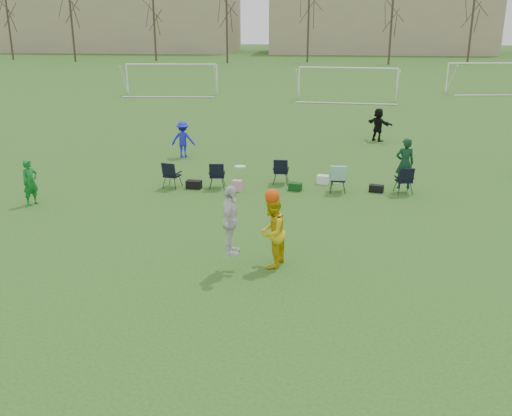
# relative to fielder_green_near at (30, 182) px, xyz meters

# --- Properties ---
(ground) EXTENTS (260.00, 260.00, 0.00)m
(ground) POSITION_rel_fielder_green_near_xyz_m (7.41, -5.11, -0.77)
(ground) COLOR #27541A
(ground) RESTS_ON ground
(fielder_green_near) EXTENTS (0.59, 0.67, 1.54)m
(fielder_green_near) POSITION_rel_fielder_green_near_xyz_m (0.00, 0.00, 0.00)
(fielder_green_near) COLOR #137026
(fielder_green_near) RESTS_ON ground
(fielder_blue) EXTENTS (1.05, 0.62, 1.60)m
(fielder_blue) POSITION_rel_fielder_green_near_xyz_m (3.42, 7.30, 0.03)
(fielder_blue) COLOR #1B1ED1
(fielder_blue) RESTS_ON ground
(fielder_black) EXTENTS (1.42, 1.44, 1.66)m
(fielder_black) POSITION_rel_fielder_green_near_xyz_m (12.35, 11.84, 0.06)
(fielder_black) COLOR black
(fielder_black) RESTS_ON ground
(center_contest) EXTENTS (1.63, 1.44, 2.66)m
(center_contest) POSITION_rel_fielder_green_near_xyz_m (7.96, -4.23, 0.32)
(center_contest) COLOR white
(center_contest) RESTS_ON ground
(sideline_setup) EXTENTS (9.04, 1.75, 1.96)m
(sideline_setup) POSITION_rel_fielder_green_near_xyz_m (9.04, 2.80, -0.19)
(sideline_setup) COLOR #0E351E
(sideline_setup) RESTS_ON ground
(goal_left) EXTENTS (7.39, 0.76, 2.46)m
(goal_left) POSITION_rel_fielder_green_near_xyz_m (-2.59, 28.89, 1.16)
(goal_left) COLOR white
(goal_left) RESTS_ON ground
(goal_mid) EXTENTS (7.40, 0.63, 2.46)m
(goal_mid) POSITION_rel_fielder_green_near_xyz_m (11.41, 26.89, 1.16)
(goal_mid) COLOR white
(goal_mid) RESTS_ON ground
(goal_right) EXTENTS (7.35, 1.14, 2.46)m
(goal_right) POSITION_rel_fielder_green_near_xyz_m (23.41, 32.89, 1.16)
(goal_right) COLOR white
(goal_right) RESTS_ON ground
(tree_line) EXTENTS (110.28, 3.28, 11.40)m
(tree_line) POSITION_rel_fielder_green_near_xyz_m (7.64, 64.74, 4.32)
(tree_line) COLOR #382B21
(tree_line) RESTS_ON ground
(building_row) EXTENTS (126.00, 16.00, 13.00)m
(building_row) POSITION_rel_fielder_green_near_xyz_m (14.13, 90.89, 5.22)
(building_row) COLOR tan
(building_row) RESTS_ON ground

